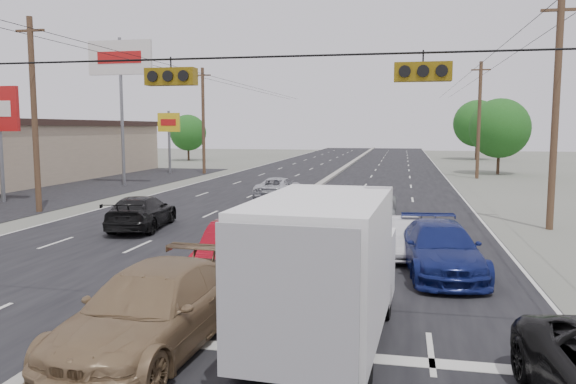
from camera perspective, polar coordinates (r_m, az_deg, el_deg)
name	(u,v)px	position (r m, az deg, el deg)	size (l,w,h in m)	color
ground	(113,329)	(13.30, -17.33, -13.16)	(200.00, 200.00, 0.00)	#606356
road_surface	(317,187)	(41.61, 3.01, 0.47)	(20.00, 160.00, 0.02)	black
center_median	(317,186)	(41.60, 3.01, 0.61)	(0.50, 160.00, 0.20)	gray
parking_lot	(72,190)	(42.97, -21.11, 0.23)	(10.00, 42.00, 0.02)	black
utility_pole_left_b	(34,114)	(31.95, -24.37, 7.23)	(1.60, 0.30, 10.00)	#422D1E
utility_pole_left_c	(203,120)	(54.23, -8.60, 7.23)	(1.60, 0.30, 10.00)	#422D1E
utility_pole_right_b	(556,111)	(26.68, 25.54, 7.42)	(1.60, 0.30, 10.00)	#422D1E
utility_pole_right_c	(479,119)	(51.31, 18.84, 7.00)	(1.60, 0.30, 10.00)	#422D1E
traffic_signals	(166,75)	(11.96, -12.24, 11.57)	(25.00, 0.30, 0.54)	black
pole_sign_billboard	(120,67)	(44.29, -16.67, 12.07)	(5.00, 0.25, 11.00)	slate
pole_sign_far	(169,128)	(55.53, -12.00, 6.43)	(2.20, 0.25, 6.00)	slate
tree_left_far	(188,133)	(76.31, -10.11, 5.95)	(4.80, 4.80, 6.12)	#382619
tree_right_mid	(500,128)	(56.60, 20.70, 6.08)	(5.60, 5.60, 7.14)	#382619
tree_right_far	(477,123)	(81.51, 18.66, 6.62)	(6.40, 6.40, 8.16)	#382619
box_truck	(328,271)	(11.14, 4.06, -8.01)	(2.51, 6.33, 3.16)	black
tan_sedan	(152,311)	(11.61, -13.64, -11.69)	(2.30, 5.66, 1.64)	olive
red_sedan	(237,251)	(16.79, -5.24, -5.94)	(1.67, 4.80, 1.58)	maroon
queue_car_a	(274,226)	(21.50, -1.42, -3.52)	(1.54, 3.83, 1.30)	black
queue_car_b	(399,237)	(19.77, 11.21, -4.55)	(1.37, 3.93, 1.29)	silver
queue_car_c	(366,209)	(25.40, 7.97, -1.72)	(2.60, 5.63, 1.56)	gray
queue_car_d	(440,249)	(17.61, 15.23, -5.64)	(2.14, 5.26, 1.53)	navy
oncoming_near	(142,213)	(25.29, -14.64, -2.04)	(2.03, 4.99, 1.45)	black
oncoming_far	(278,188)	(34.89, -1.00, 0.40)	(2.20, 4.78, 1.33)	#B3B4BB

